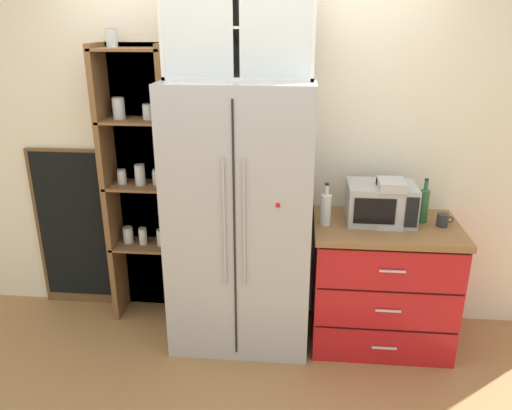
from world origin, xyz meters
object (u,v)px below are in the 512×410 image
(bottle_green, at_px, (424,203))
(chalkboard_menu, at_px, (75,229))
(coffee_maker, at_px, (389,202))
(mug_charcoal, at_px, (443,220))
(refrigerator, at_px, (241,217))
(bottle_clear, at_px, (326,206))
(microwave, at_px, (381,203))

(bottle_green, height_order, chalkboard_menu, chalkboard_menu)
(coffee_maker, bearing_deg, mug_charcoal, -1.19)
(mug_charcoal, bearing_deg, refrigerator, -179.03)
(bottle_clear, bearing_deg, refrigerator, 178.37)
(bottle_clear, bearing_deg, chalkboard_menu, 170.28)
(refrigerator, bearing_deg, mug_charcoal, 0.97)
(microwave, relative_size, chalkboard_menu, 0.35)
(microwave, relative_size, mug_charcoal, 4.06)
(bottle_green, bearing_deg, mug_charcoal, -29.85)
(refrigerator, relative_size, bottle_green, 6.05)
(chalkboard_menu, bearing_deg, coffee_maker, -6.90)
(microwave, relative_size, bottle_green, 1.47)
(refrigerator, height_order, bottle_clear, refrigerator)
(bottle_clear, distance_m, chalkboard_menu, 1.96)
(refrigerator, height_order, mug_charcoal, refrigerator)
(coffee_maker, xyz_separation_m, bottle_clear, (-0.41, -0.05, -0.03))
(microwave, xyz_separation_m, chalkboard_menu, (-2.26, 0.24, -0.38))
(bottle_clear, relative_size, bottle_green, 0.95)
(coffee_maker, bearing_deg, microwave, 137.85)
(mug_charcoal, relative_size, bottle_clear, 0.38)
(refrigerator, distance_m, microwave, 0.93)
(mug_charcoal, relative_size, bottle_green, 0.36)
(refrigerator, xyz_separation_m, mug_charcoal, (1.32, 0.02, 0.02))
(coffee_maker, bearing_deg, bottle_green, 13.94)
(microwave, height_order, bottle_green, bottle_green)
(microwave, bearing_deg, coffee_maker, -42.15)
(refrigerator, bearing_deg, bottle_clear, -1.63)
(microwave, distance_m, bottle_clear, 0.37)
(coffee_maker, xyz_separation_m, bottle_green, (0.24, 0.06, -0.02))
(bottle_clear, bearing_deg, microwave, 13.55)
(bottle_clear, bearing_deg, bottle_green, 9.16)
(refrigerator, xyz_separation_m, chalkboard_menu, (-1.34, 0.31, -0.27))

